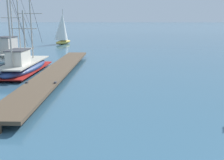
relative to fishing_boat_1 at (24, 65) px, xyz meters
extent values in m
cube|color=brown|center=(2.67, -1.21, -0.19)|extent=(2.07, 19.32, 0.16)
cylinder|color=#4C3D2D|center=(2.60, -6.04, -0.42)|extent=(0.36, 0.36, 0.29)
cylinder|color=#4C3D2D|center=(2.67, -1.21, -0.42)|extent=(0.36, 0.36, 0.29)
cylinder|color=#4C3D2D|center=(2.74, 3.61, -0.42)|extent=(0.36, 0.36, 0.29)
cylinder|color=#4C3D2D|center=(2.81, 8.44, -0.42)|extent=(0.36, 0.36, 0.29)
cube|color=#333338|center=(1.81, -5.06, -0.07)|extent=(0.12, 0.20, 0.08)
cube|color=#333338|center=(3.41, -5.08, -0.07)|extent=(0.12, 0.20, 0.08)
ellipsoid|color=navy|center=(0.00, 0.14, -0.16)|extent=(2.39, 7.36, 0.80)
cube|color=#B2AD9E|center=(0.00, 0.14, 0.20)|extent=(2.11, 6.62, 0.08)
cube|color=#B21E19|center=(0.00, 0.14, -0.34)|extent=(2.41, 7.21, 0.08)
cube|color=silver|center=(-0.03, -0.95, 0.73)|extent=(1.19, 1.91, 0.98)
cube|color=#3D3D42|center=(-0.03, -0.95, 1.25)|extent=(1.29, 2.06, 0.06)
cylinder|color=#B2ADA3|center=(0.02, 0.51, 2.09)|extent=(0.11, 0.11, 3.72)
cylinder|color=#B2ADA3|center=(0.02, 0.51, 2.65)|extent=(1.94, 0.12, 0.06)
cylinder|color=#333338|center=(0.05, 1.51, 2.28)|extent=(0.09, 1.94, 2.75)
cylinder|color=#B2ADA3|center=(0.07, 2.15, 2.82)|extent=(0.11, 0.11, 5.17)
cylinder|color=#B2ADA3|center=(0.07, 2.15, 3.74)|extent=(1.94, 0.12, 0.06)
cylinder|color=#333338|center=(0.12, 3.54, 3.08)|extent=(0.11, 2.69, 3.83)
cylinder|color=#B2ADA3|center=(-0.07, -2.05, 3.22)|extent=(0.11, 0.11, 5.96)
cylinder|color=#333338|center=(-0.01, -0.44, 3.51)|extent=(0.12, 3.09, 4.41)
ellipsoid|color=silver|center=(-2.68, 5.05, -0.06)|extent=(2.78, 6.39, 1.00)
cube|color=#B2AD9E|center=(-2.68, 5.05, 0.40)|extent=(2.46, 5.74, 0.08)
cube|color=#B7B2A8|center=(-2.78, 4.13, 1.09)|extent=(1.42, 1.86, 1.30)
cube|color=#3D3D42|center=(-2.78, 4.13, 1.77)|extent=(1.53, 2.01, 0.06)
cylinder|color=#B2ADA3|center=(-2.64, 5.36, 2.90)|extent=(0.11, 0.11, 4.93)
cylinder|color=#B2ADA3|center=(-2.64, 5.36, 3.40)|extent=(1.89, 0.27, 0.06)
cylinder|color=#333338|center=(-2.49, 6.68, 3.15)|extent=(0.31, 2.55, 3.65)
cylinder|color=#B2ADA3|center=(-2.49, 6.74, 3.54)|extent=(0.11, 0.11, 6.20)
cylinder|color=#333338|center=(-2.30, 8.40, 3.85)|extent=(0.38, 3.20, 4.58)
ellipsoid|color=gold|center=(-1.19, 21.94, -0.26)|extent=(2.31, 4.06, 0.60)
cylinder|color=#B2ADA3|center=(-1.16, 22.03, 2.28)|extent=(0.08, 0.08, 4.49)
cone|color=silver|center=(-1.27, 21.70, 2.06)|extent=(2.85, 2.61, 4.00)
camera|label=1|loc=(6.80, -20.05, 3.52)|focal=44.47mm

